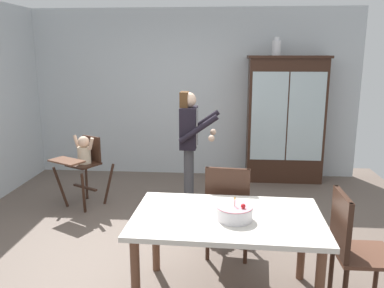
# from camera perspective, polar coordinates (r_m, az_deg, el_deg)

# --- Properties ---
(ground_plane) EXTENTS (6.24, 6.24, 0.00)m
(ground_plane) POSITION_cam_1_polar(r_m,az_deg,el_deg) (4.35, -2.67, -14.37)
(ground_plane) COLOR #66564C
(wall_back) EXTENTS (5.32, 0.06, 2.70)m
(wall_back) POSITION_cam_1_polar(r_m,az_deg,el_deg) (6.52, 0.09, 7.28)
(wall_back) COLOR silver
(wall_back) RESTS_ON ground_plane
(china_cabinet) EXTENTS (1.23, 0.48, 1.96)m
(china_cabinet) POSITION_cam_1_polar(r_m,az_deg,el_deg) (6.36, 13.30, 3.49)
(china_cabinet) COLOR #382116
(china_cabinet) RESTS_ON ground_plane
(ceramic_vase) EXTENTS (0.13, 0.13, 0.27)m
(ceramic_vase) POSITION_cam_1_polar(r_m,az_deg,el_deg) (6.26, 12.11, 13.48)
(ceramic_vase) COLOR white
(ceramic_vase) RESTS_ON china_cabinet
(high_chair_with_toddler) EXTENTS (0.78, 0.84, 0.95)m
(high_chair_with_toddler) POSITION_cam_1_polar(r_m,az_deg,el_deg) (5.37, -15.38, -2.00)
(high_chair_with_toddler) COLOR #382116
(high_chair_with_toddler) RESTS_ON ground_plane
(adult_person) EXTENTS (0.50, 0.49, 1.53)m
(adult_person) POSITION_cam_1_polar(r_m,az_deg,el_deg) (5.03, -0.38, 1.16)
(adult_person) COLOR #47474C
(adult_person) RESTS_ON ground_plane
(dining_table) EXTENTS (1.53, 0.98, 0.74)m
(dining_table) POSITION_cam_1_polar(r_m,az_deg,el_deg) (3.24, 5.09, -11.77)
(dining_table) COLOR silver
(dining_table) RESTS_ON ground_plane
(birthday_cake) EXTENTS (0.28, 0.28, 0.19)m
(birthday_cake) POSITION_cam_1_polar(r_m,az_deg,el_deg) (3.12, 6.16, -9.85)
(birthday_cake) COLOR white
(birthday_cake) RESTS_ON dining_table
(dining_chair_far_side) EXTENTS (0.48, 0.48, 0.96)m
(dining_chair_far_side) POSITION_cam_1_polar(r_m,az_deg,el_deg) (3.90, 5.20, -8.79)
(dining_chair_far_side) COLOR #382116
(dining_chair_far_side) RESTS_ON ground_plane
(dining_chair_right_end) EXTENTS (0.44, 0.44, 0.96)m
(dining_chair_right_end) POSITION_cam_1_polar(r_m,az_deg,el_deg) (3.40, 22.10, -13.16)
(dining_chair_right_end) COLOR #382116
(dining_chair_right_end) RESTS_ON ground_plane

